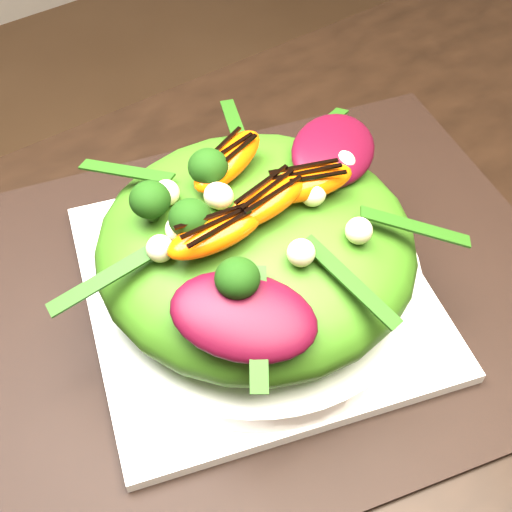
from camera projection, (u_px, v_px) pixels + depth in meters
placemat at (256, 293)px, 0.54m from camera, size 0.56×0.48×0.00m
plate_base at (256, 288)px, 0.53m from camera, size 0.32×0.32×0.01m
salad_bowl at (256, 277)px, 0.52m from camera, size 0.30×0.30×0.02m
lettuce_mound at (256, 245)px, 0.49m from camera, size 0.28×0.28×0.08m
radicchio_leaf at (334, 149)px, 0.50m from camera, size 0.11×0.10×0.02m
orange_segment at (199, 188)px, 0.47m from camera, size 0.07×0.05×0.02m
broccoli_floret at (147, 198)px, 0.45m from camera, size 0.05×0.05×0.04m
macadamia_nut at (325, 215)px, 0.45m from camera, size 0.02×0.02×0.02m
balsamic_drizzle at (198, 177)px, 0.46m from camera, size 0.05×0.02×0.00m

